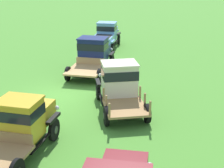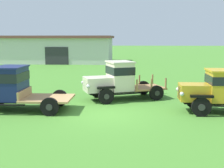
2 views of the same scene
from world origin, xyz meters
name	(u,v)px [view 1 (image 1 of 2)]	position (x,y,z in m)	size (l,w,h in m)	color
ground_plane	(59,96)	(0.00, 0.00, 0.00)	(240.00, 240.00, 0.00)	#47842D
vintage_truck_foreground_near	(106,35)	(-11.48, -0.20, 1.07)	(4.88, 2.06, 2.08)	black
vintage_truck_second_in_line	(94,53)	(-4.91, 0.57, 1.18)	(5.24, 2.21, 2.24)	black
vintage_truck_midrow_center	(119,83)	(0.43, 3.37, 1.19)	(5.14, 3.41, 2.28)	black
vintage_truck_far_side	(22,122)	(5.47, 0.72, 1.14)	(4.79, 1.92, 2.13)	black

